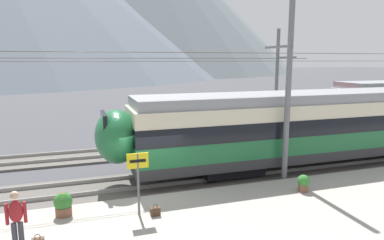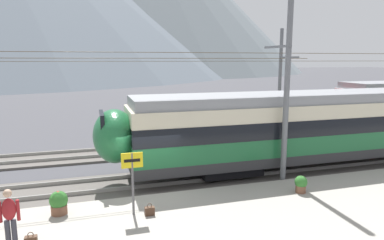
% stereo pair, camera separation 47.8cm
% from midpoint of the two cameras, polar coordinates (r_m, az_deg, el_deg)
% --- Properties ---
extents(ground_plane, '(400.00, 400.00, 0.00)m').
position_cam_midpoint_polar(ground_plane, '(14.56, -6.23, -12.01)').
color(ground_plane, '#424247').
extents(track_near, '(120.00, 3.00, 0.28)m').
position_cam_midpoint_polar(track_near, '(15.52, -6.96, -10.33)').
color(track_near, '#5B5651').
rests_on(track_near, ground).
extents(track_far, '(120.00, 3.00, 0.28)m').
position_cam_midpoint_polar(track_far, '(20.57, -9.49, -5.30)').
color(track_far, '#5B5651').
rests_on(track_far, ground).
extents(train_near_platform, '(24.99, 3.01, 4.27)m').
position_cam_midpoint_polar(train_near_platform, '(19.56, 24.90, -0.42)').
color(train_near_platform, '#2D2D30').
rests_on(train_near_platform, track_near).
extents(catenary_mast_mid, '(40.71, 2.12, 8.23)m').
position_cam_midpoint_polar(catenary_mast_mid, '(15.10, 16.08, 5.13)').
color(catenary_mast_mid, slate).
rests_on(catenary_mast_mid, ground).
extents(catenary_mast_far_side, '(40.71, 2.33, 7.58)m').
position_cam_midpoint_polar(catenary_mast_far_side, '(25.40, 15.04, 6.28)').
color(catenary_mast_far_side, slate).
rests_on(catenary_mast_far_side, ground).
extents(platform_sign, '(0.70, 0.08, 2.10)m').
position_cam_midpoint_polar(platform_sign, '(11.44, -8.67, -8.10)').
color(platform_sign, '#59595B').
rests_on(platform_sign, platform_slab).
extents(passenger_walking, '(0.53, 0.22, 1.69)m').
position_cam_midpoint_polar(passenger_walking, '(10.64, -26.83, -13.99)').
color(passenger_walking, '#383842').
rests_on(passenger_walking, platform_slab).
extents(handbag_beside_passenger, '(0.32, 0.18, 0.39)m').
position_cam_midpoint_polar(handbag_beside_passenger, '(10.94, -23.94, -17.79)').
color(handbag_beside_passenger, '#472D1E').
rests_on(handbag_beside_passenger, platform_slab).
extents(handbag_near_sign, '(0.32, 0.18, 0.41)m').
position_cam_midpoint_polar(handbag_near_sign, '(11.81, -5.85, -14.76)').
color(handbag_near_sign, '#472D1E').
rests_on(handbag_near_sign, platform_slab).
extents(potted_plant_platform_edge, '(0.48, 0.48, 0.67)m').
position_cam_midpoint_polar(potted_plant_platform_edge, '(14.19, 18.54, -9.93)').
color(potted_plant_platform_edge, brown).
rests_on(potted_plant_platform_edge, platform_slab).
extents(potted_plant_by_shelter, '(0.60, 0.60, 0.79)m').
position_cam_midpoint_polar(potted_plant_by_shelter, '(12.44, -20.17, -12.64)').
color(potted_plant_by_shelter, brown).
rests_on(potted_plant_by_shelter, platform_slab).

